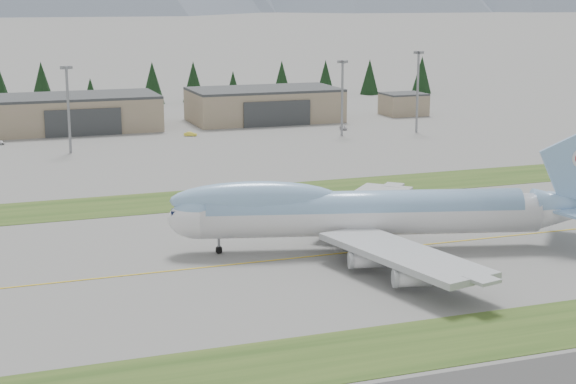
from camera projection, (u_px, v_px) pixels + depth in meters
name	position (u px, v px, depth m)	size (l,w,h in m)	color
ground	(287.00, 259.00, 138.00)	(7000.00, 7000.00, 0.00)	slate
grass_strip_near	(395.00, 348.00, 103.04)	(400.00, 14.00, 0.08)	#2A4719
grass_strip_far	(214.00, 198.00, 179.40)	(400.00, 18.00, 0.08)	#2A4719
taxiway_line_main	(287.00, 259.00, 138.00)	(400.00, 0.40, 0.02)	gold
boeing_747_freighter	(366.00, 212.00, 141.76)	(72.55, 60.51, 19.09)	silver
hangar_center	(78.00, 112.00, 269.84)	(48.00, 26.60, 10.80)	gray
hangar_right	(264.00, 105.00, 289.40)	(48.00, 26.60, 10.80)	gray
control_shed	(404.00, 104.00, 304.30)	(14.00, 12.00, 7.60)	gray
floodlight_masts	(74.00, 90.00, 230.19)	(186.65, 6.92, 24.65)	gray
service_vehicle_a	(1.00, 144.00, 244.55)	(1.28, 3.18, 1.08)	silver
service_vehicle_b	(190.00, 136.00, 259.01)	(1.34, 3.82, 1.26)	yellow
service_vehicle_c	(343.00, 130.00, 271.74)	(1.84, 4.54, 1.31)	#ABABB0
conifer_belt	(107.00, 85.00, 331.65)	(268.09, 16.04, 16.94)	black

